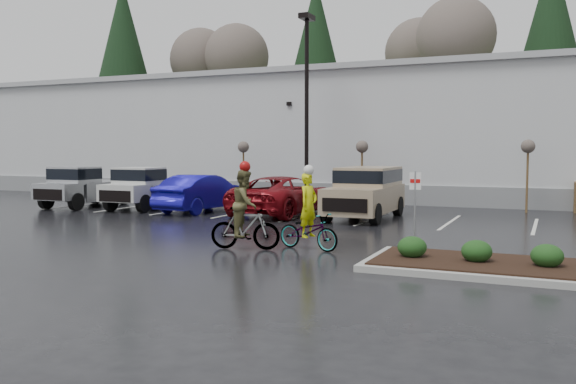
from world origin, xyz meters
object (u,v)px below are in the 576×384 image
at_px(sapling_west, 243,150).
at_px(sapling_mid, 362,150).
at_px(car_red, 284,195).
at_px(car_blue, 203,193).
at_px(pickup_white, 151,187).
at_px(cyclist_hivis, 309,224).
at_px(cyclist_olive, 245,218).
at_px(fire_lane_sign, 415,202).
at_px(sapling_east, 528,150).
at_px(suv_tan, 365,193).
at_px(lamppost, 307,89).
at_px(pickup_silver, 88,186).

xyz_separation_m(sapling_west, sapling_mid, (6.50, 0.00, 0.00)).
relative_size(sapling_west, car_red, 0.54).
distance_m(sapling_west, car_blue, 5.68).
distance_m(pickup_white, cyclist_hivis, 13.78).
height_order(sapling_mid, car_red, sapling_mid).
relative_size(car_blue, cyclist_olive, 2.05).
bearing_deg(fire_lane_sign, cyclist_olive, -168.71).
relative_size(sapling_mid, car_blue, 0.64).
height_order(sapling_east, suv_tan, sapling_east).
height_order(lamppost, car_red, lamppost).
bearing_deg(fire_lane_sign, suv_tan, 115.30).
xyz_separation_m(sapling_mid, car_blue, (-5.75, -5.30, -1.90)).
bearing_deg(pickup_white, sapling_east, 17.01).
distance_m(lamppost, sapling_east, 10.48).
bearing_deg(cyclist_olive, sapling_west, 14.82).
height_order(fire_lane_sign, car_blue, fire_lane_sign).
xyz_separation_m(sapling_mid, cyclist_hivis, (2.42, -13.02, -2.00)).
distance_m(lamppost, fire_lane_sign, 14.78).
distance_m(pickup_white, car_red, 6.85).
distance_m(car_blue, cyclist_olive, 10.65).
xyz_separation_m(sapling_mid, pickup_white, (-8.77, -4.98, -1.75)).
xyz_separation_m(sapling_east, pickup_silver, (-19.64, -5.44, -1.75)).
height_order(sapling_mid, suv_tan, sapling_mid).
height_order(sapling_east, cyclist_olive, sapling_east).
xyz_separation_m(sapling_east, suv_tan, (-5.84, -5.09, -1.70)).
height_order(sapling_east, pickup_silver, sapling_east).
relative_size(sapling_mid, suv_tan, 0.63).
relative_size(fire_lane_sign, car_red, 0.37).
distance_m(fire_lane_sign, cyclist_hivis, 2.97).
bearing_deg(pickup_silver, lamppost, 24.76).
bearing_deg(sapling_west, pickup_silver, -136.00).
distance_m(sapling_east, pickup_white, 17.10).
distance_m(suv_tan, cyclist_olive, 8.65).
xyz_separation_m(car_red, cyclist_olive, (2.72, -8.68, 0.07)).
bearing_deg(sapling_west, fire_lane_sign, -47.33).
relative_size(fire_lane_sign, pickup_silver, 0.42).
xyz_separation_m(lamppost, suv_tan, (4.16, -4.09, -4.66)).
bearing_deg(car_blue, pickup_white, -0.97).
bearing_deg(sapling_mid, lamppost, -158.20).
bearing_deg(lamppost, sapling_west, 165.96).
bearing_deg(sapling_west, sapling_east, 0.00).
bearing_deg(sapling_east, sapling_mid, 180.00).
distance_m(fire_lane_sign, pickup_silver, 18.93).
distance_m(suv_tan, cyclist_hivis, 7.97).
height_order(sapling_west, cyclist_olive, sapling_west).
bearing_deg(sapling_west, suv_tan, -31.98).
bearing_deg(car_blue, lamppost, -121.92).
relative_size(pickup_white, suv_tan, 1.02).
bearing_deg(cyclist_hivis, sapling_west, 48.63).
distance_m(lamppost, car_red, 6.34).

